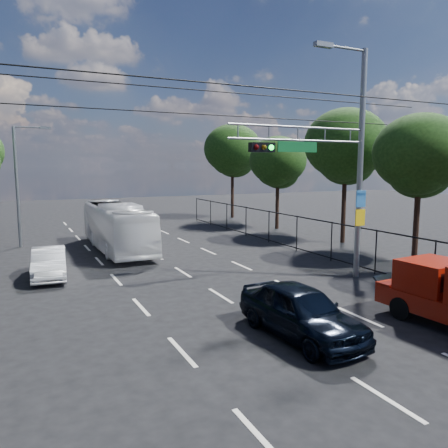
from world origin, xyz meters
TOP-DOWN VIEW (x-y plane):
  - ground at (0.00, 0.00)m, footprint 120.00×120.00m
  - lane_markings at (-0.00, 14.00)m, footprint 6.12×38.00m
  - signal_mast at (5.28, 7.99)m, footprint 6.43×0.39m
  - streetlight_left at (-6.33, 22.00)m, footprint 2.09×0.22m
  - utility_wires at (0.00, 8.83)m, footprint 22.00×5.04m
  - fence_right at (7.60, 12.17)m, footprint 0.06×34.03m
  - tree_right_b at (11.22, 9.02)m, footprint 4.50×4.50m
  - tree_right_c at (11.82, 15.02)m, footprint 5.10×5.10m
  - tree_right_d at (11.42, 22.02)m, footprint 4.32×4.32m
  - tree_right_e at (11.62, 30.02)m, footprint 5.28×5.28m
  - navy_hatchback at (0.35, 3.49)m, footprint 1.97×4.45m
  - white_bus at (-1.50, 18.69)m, footprint 2.27×9.63m
  - white_van at (-5.50, 13.62)m, footprint 1.64×3.95m

SIDE VIEW (x-z plane):
  - ground at x=0.00m, z-range 0.00..0.00m
  - lane_markings at x=0.00m, z-range 0.00..0.01m
  - white_van at x=-5.50m, z-range 0.00..1.27m
  - navy_hatchback at x=0.35m, z-range 0.00..1.49m
  - fence_right at x=7.60m, z-range 0.03..2.03m
  - white_bus at x=-1.50m, z-range 0.00..2.68m
  - streetlight_left at x=-6.33m, z-range 0.40..7.48m
  - tree_right_d at x=11.42m, z-range 1.34..8.36m
  - tree_right_b at x=11.22m, z-range 1.40..8.71m
  - signal_mast at x=5.28m, z-range 0.49..9.99m
  - tree_right_c at x=11.82m, z-range 1.59..9.88m
  - tree_right_e at x=11.62m, z-range 1.65..10.23m
  - utility_wires at x=0.00m, z-range 6.86..7.60m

